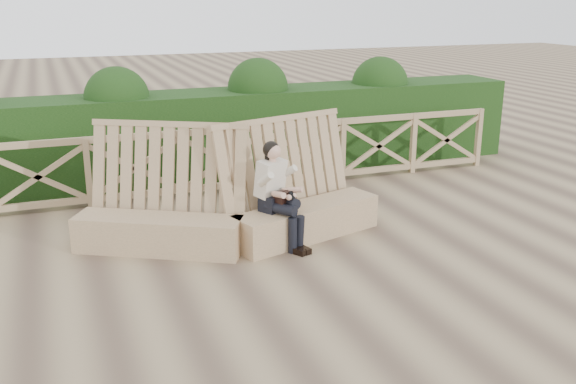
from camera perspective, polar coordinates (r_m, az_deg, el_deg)
name	(u,v)px	position (r m, az deg, el deg)	size (l,w,h in m)	color
ground	(304,274)	(7.60, 1.43, -7.30)	(60.00, 60.00, 0.00)	brown
bench	(233,213)	(8.45, -4.88, -1.88)	(4.09, 1.71, 1.59)	#8B734F
woman	(278,191)	(8.22, -0.92, 0.13)	(0.59, 0.85, 1.37)	black
guardrail	(224,160)	(10.57, -5.73, 2.85)	(10.10, 0.09, 1.10)	#8E7552
hedge	(206,134)	(11.66, -7.33, 5.13)	(12.00, 1.20, 1.50)	black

